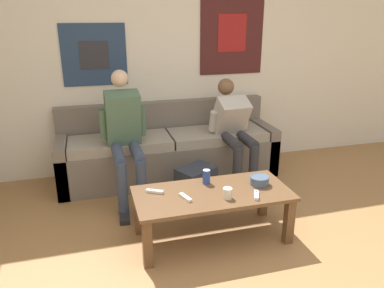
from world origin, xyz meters
TOP-DOWN VIEW (x-y plane):
  - wall_back at (0.00, 2.60)m, footprint 10.00×0.07m
  - couch at (-0.19, 2.24)m, footprint 2.45×0.70m
  - coffee_table at (-0.12, 0.89)m, footprint 1.28×0.59m
  - person_seated_adult at (-0.71, 1.85)m, footprint 0.47×0.88m
  - person_seated_teen at (0.47, 1.92)m, footprint 0.47×0.92m
  - backpack at (-0.07, 1.52)m, footprint 0.44×0.41m
  - ceramic_bowl at (0.31, 0.92)m, footprint 0.17×0.17m
  - pillar_candle at (-0.04, 0.75)m, footprint 0.07×0.07m
  - drink_can_blue at (-0.12, 1.06)m, footprint 0.07×0.07m
  - game_controller_near_left at (-0.36, 0.83)m, footprint 0.08×0.15m
  - game_controller_near_right at (0.20, 0.72)m, footprint 0.09×0.15m
  - game_controller_far_center at (-0.58, 1.00)m, footprint 0.14×0.10m

SIDE VIEW (x-z plane):
  - backpack at x=-0.07m, z-range -0.01..0.37m
  - couch at x=-0.19m, z-range -0.12..0.72m
  - coffee_table at x=-0.12m, z-range 0.14..0.57m
  - game_controller_near_left at x=-0.36m, z-range 0.43..0.45m
  - game_controller_near_right at x=0.20m, z-range 0.43..0.45m
  - game_controller_far_center at x=-0.58m, z-range 0.43..0.45m
  - ceramic_bowl at x=0.31m, z-range 0.43..0.51m
  - pillar_candle at x=-0.04m, z-range 0.42..0.52m
  - drink_can_blue at x=-0.12m, z-range 0.43..0.55m
  - person_seated_teen at x=0.47m, z-range 0.07..1.19m
  - person_seated_adult at x=-0.71m, z-range 0.05..1.34m
  - wall_back at x=0.00m, z-range 0.00..2.55m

